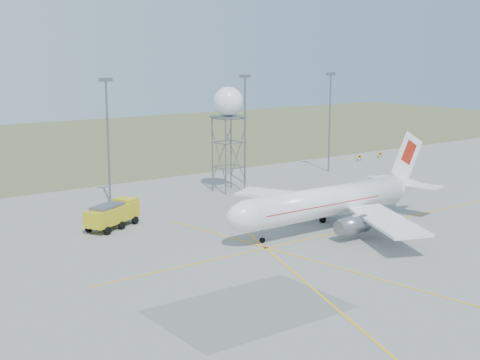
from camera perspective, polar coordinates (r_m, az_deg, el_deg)
grass_strip at (r=184.36m, az=-18.26°, el=2.64°), size 400.00×120.00×0.03m
mast_b at (r=110.87m, az=-11.23°, el=4.20°), size 2.20×0.50×20.50m
mast_c at (r=125.39m, az=0.42°, el=5.14°), size 2.20×0.50×20.50m
mast_d at (r=139.71m, az=7.68°, el=5.63°), size 2.20×0.50×20.50m
taxi_sign_near at (r=156.29m, az=10.14°, el=1.97°), size 1.60×0.17×1.20m
taxi_sign_far at (r=161.41m, az=11.85°, el=2.18°), size 1.60×0.17×1.20m
airliner_main at (r=94.53m, az=7.71°, el=-1.85°), size 37.17×36.20×12.66m
radar_tower at (r=118.12m, az=-1.00°, el=4.01°), size 5.15×5.15×18.65m
fire_truck at (r=96.32m, az=-10.76°, el=-2.99°), size 9.58×6.96×3.68m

